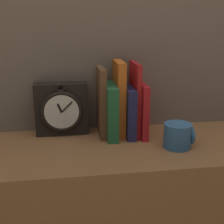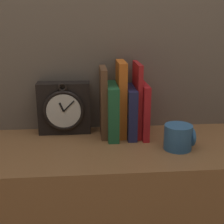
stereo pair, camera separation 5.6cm
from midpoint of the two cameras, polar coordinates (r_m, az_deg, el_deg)
The scene contains 9 objects.
wall_back at distance 1.14m, azimuth -3.09°, elevation 16.61°, with size 6.00×0.05×2.60m.
clock at distance 1.11m, azimuth -10.62°, elevation 0.53°, with size 0.18×0.08×0.19m.
book_slot0_brown at distance 1.07m, azimuth -3.44°, elevation 1.81°, with size 0.02×0.13×0.24m.
book_slot1_green at distance 1.07m, azimuth -1.82°, elevation 0.23°, with size 0.04×0.16×0.18m.
book_slot2_orange at distance 1.08m, azimuth -0.18°, elevation 2.46°, with size 0.03×0.13×0.26m.
book_slot3_navy at distance 1.09m, azimuth 1.50°, elevation 0.14°, with size 0.03×0.15×0.17m.
book_slot4_red at distance 1.08m, azimuth 2.72°, elevation 2.37°, with size 0.02×0.14×0.25m.
book_slot5_red at distance 1.09m, azimuth 3.83°, elevation 0.55°, with size 0.02×0.16×0.19m.
mug at distance 1.01m, azimuth 10.48°, elevation -4.28°, with size 0.09×0.09×0.08m.
Camera 1 is at (-0.14, -0.92, 1.31)m, focal length 50.00 mm.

